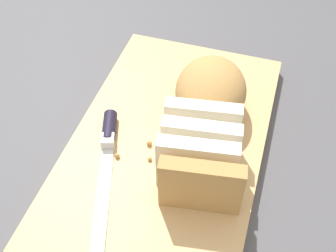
{
  "coord_description": "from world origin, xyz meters",
  "views": [
    {
      "loc": [
        0.4,
        0.1,
        0.52
      ],
      "look_at": [
        0.0,
        0.0,
        0.05
      ],
      "focal_mm": 45.69,
      "sensor_mm": 36.0,
      "label": 1
    }
  ],
  "objects": [
    {
      "name": "crumb_near_loaf",
      "position": [
        -0.04,
        0.05,
        0.03
      ],
      "size": [
        0.01,
        0.01,
        0.01
      ],
      "primitive_type": "sphere",
      "color": "tan",
      "rests_on": "cutting_board"
    },
    {
      "name": "ground_plane",
      "position": [
        0.0,
        0.0,
        0.0
      ],
      "size": [
        3.0,
        3.0,
        0.0
      ],
      "primitive_type": "plane",
      "color": "#4C4C51"
    },
    {
      "name": "crumb_near_knife",
      "position": [
        0.02,
        -0.02,
        0.03
      ],
      "size": [
        0.01,
        0.01,
        0.01
      ],
      "primitive_type": "sphere",
      "color": "tan",
      "rests_on": "cutting_board"
    },
    {
      "name": "bread_knife",
      "position": [
        0.05,
        -0.08,
        0.03
      ],
      "size": [
        0.27,
        0.09,
        0.02
      ],
      "rotation": [
        0.0,
        0.0,
        0.26
      ],
      "color": "silver",
      "rests_on": "cutting_board"
    },
    {
      "name": "crumb_stray_left",
      "position": [
        0.05,
        -0.02,
        0.03
      ],
      "size": [
        0.01,
        0.01,
        0.01
      ],
      "primitive_type": "sphere",
      "color": "tan",
      "rests_on": "cutting_board"
    },
    {
      "name": "cutting_board",
      "position": [
        0.0,
        0.0,
        0.01
      ],
      "size": [
        0.48,
        0.31,
        0.02
      ],
      "primitive_type": "cube",
      "rotation": [
        0.0,
        0.0,
        -0.05
      ],
      "color": "tan",
      "rests_on": "ground_plane"
    },
    {
      "name": "crumb_stray_right",
      "position": [
        0.05,
        -0.06,
        0.03
      ],
      "size": [
        0.01,
        0.01,
        0.01
      ],
      "primitive_type": "sphere",
      "color": "tan",
      "rests_on": "cutting_board"
    },
    {
      "name": "bread_loaf",
      "position": [
        -0.03,
        0.05,
        0.07
      ],
      "size": [
        0.26,
        0.13,
        0.09
      ],
      "rotation": [
        0.0,
        0.0,
        0.08
      ],
      "color": "tan",
      "rests_on": "cutting_board"
    }
  ]
}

